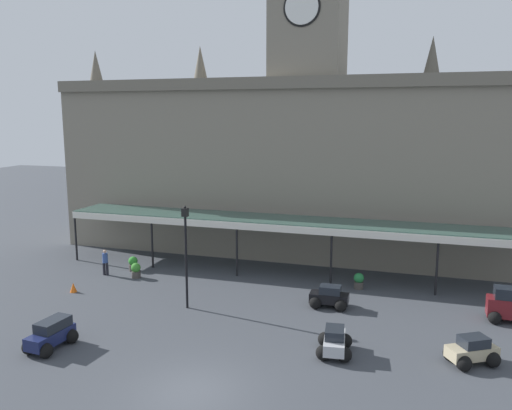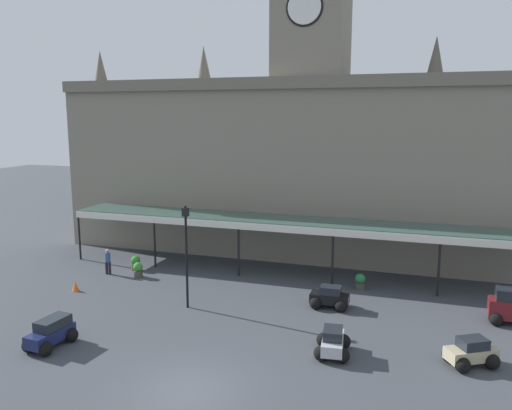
{
  "view_description": "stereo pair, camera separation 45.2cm",
  "coord_description": "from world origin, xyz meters",
  "px_view_note": "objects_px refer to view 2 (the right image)",
  "views": [
    {
      "loc": [
        7.57,
        -16.1,
        10.16
      ],
      "look_at": [
        0.0,
        8.17,
        5.69
      ],
      "focal_mm": 36.02,
      "sensor_mm": 36.0,
      "label": 1
    },
    {
      "loc": [
        8.0,
        -15.96,
        10.16
      ],
      "look_at": [
        0.0,
        8.17,
        5.69
      ],
      "focal_mm": 36.02,
      "sensor_mm": 36.0,
      "label": 2
    }
  ],
  "objects_px": {
    "car_navy_estate": "(51,334)",
    "planter_by_canopy": "(136,263)",
    "car_black_sedan": "(330,299)",
    "car_silver_sedan": "(333,343)",
    "victorian_lamppost": "(186,246)",
    "pedestrian_near_entrance": "(108,261)",
    "traffic_cone": "(75,286)",
    "planter_near_kerb": "(138,270)",
    "planter_forecourt_centre": "(360,281)",
    "car_beige_sedan": "(471,354)"
  },
  "relations": [
    {
      "from": "car_navy_estate",
      "to": "planter_by_canopy",
      "type": "height_order",
      "value": "car_navy_estate"
    },
    {
      "from": "car_black_sedan",
      "to": "car_silver_sedan",
      "type": "bearing_deg",
      "value": -78.41
    },
    {
      "from": "car_navy_estate",
      "to": "victorian_lamppost",
      "type": "relative_size",
      "value": 0.42
    },
    {
      "from": "car_silver_sedan",
      "to": "pedestrian_near_entrance",
      "type": "distance_m",
      "value": 17.13
    },
    {
      "from": "car_navy_estate",
      "to": "traffic_cone",
      "type": "bearing_deg",
      "value": 119.68
    },
    {
      "from": "pedestrian_near_entrance",
      "to": "traffic_cone",
      "type": "relative_size",
      "value": 2.99
    },
    {
      "from": "car_black_sedan",
      "to": "pedestrian_near_entrance",
      "type": "bearing_deg",
      "value": 174.88
    },
    {
      "from": "pedestrian_near_entrance",
      "to": "planter_near_kerb",
      "type": "bearing_deg",
      "value": 1.87
    },
    {
      "from": "planter_forecourt_centre",
      "to": "planter_near_kerb",
      "type": "height_order",
      "value": "same"
    },
    {
      "from": "traffic_cone",
      "to": "planter_by_canopy",
      "type": "distance_m",
      "value": 4.86
    },
    {
      "from": "car_black_sedan",
      "to": "planter_forecourt_centre",
      "type": "xyz_separation_m",
      "value": [
        1.18,
        3.47,
        -0.01
      ]
    },
    {
      "from": "victorian_lamppost",
      "to": "planter_near_kerb",
      "type": "height_order",
      "value": "victorian_lamppost"
    },
    {
      "from": "planter_forecourt_centre",
      "to": "planter_near_kerb",
      "type": "xyz_separation_m",
      "value": [
        -13.68,
        -2.09,
        0.0
      ]
    },
    {
      "from": "planter_by_canopy",
      "to": "victorian_lamppost",
      "type": "bearing_deg",
      "value": -38.85
    },
    {
      "from": "planter_by_canopy",
      "to": "planter_forecourt_centre",
      "type": "bearing_deg",
      "value": 3.22
    },
    {
      "from": "car_navy_estate",
      "to": "planter_forecourt_centre",
      "type": "xyz_separation_m",
      "value": [
        12.09,
        12.01,
        -0.07
      ]
    },
    {
      "from": "planter_by_canopy",
      "to": "planter_forecourt_centre",
      "type": "relative_size",
      "value": 1.0
    },
    {
      "from": "pedestrian_near_entrance",
      "to": "planter_near_kerb",
      "type": "distance_m",
      "value": 2.21
    },
    {
      "from": "car_black_sedan",
      "to": "traffic_cone",
      "type": "relative_size",
      "value": 3.7
    },
    {
      "from": "car_beige_sedan",
      "to": "traffic_cone",
      "type": "distance_m",
      "value": 21.41
    },
    {
      "from": "car_navy_estate",
      "to": "planter_forecourt_centre",
      "type": "bearing_deg",
      "value": 44.8
    },
    {
      "from": "planter_by_canopy",
      "to": "pedestrian_near_entrance",
      "type": "bearing_deg",
      "value": -132.25
    },
    {
      "from": "planter_forecourt_centre",
      "to": "traffic_cone",
      "type": "bearing_deg",
      "value": -160.64
    },
    {
      "from": "pedestrian_near_entrance",
      "to": "planter_near_kerb",
      "type": "relative_size",
      "value": 1.74
    },
    {
      "from": "traffic_cone",
      "to": "planter_near_kerb",
      "type": "relative_size",
      "value": 0.58
    },
    {
      "from": "car_navy_estate",
      "to": "car_black_sedan",
      "type": "height_order",
      "value": "car_navy_estate"
    },
    {
      "from": "car_black_sedan",
      "to": "pedestrian_near_entrance",
      "type": "height_order",
      "value": "pedestrian_near_entrance"
    },
    {
      "from": "pedestrian_near_entrance",
      "to": "car_silver_sedan",
      "type": "bearing_deg",
      "value": -23.0
    },
    {
      "from": "victorian_lamppost",
      "to": "planter_near_kerb",
      "type": "relative_size",
      "value": 5.78
    },
    {
      "from": "car_beige_sedan",
      "to": "victorian_lamppost",
      "type": "bearing_deg",
      "value": 170.89
    },
    {
      "from": "car_silver_sedan",
      "to": "planter_by_canopy",
      "type": "relative_size",
      "value": 2.23
    },
    {
      "from": "planter_by_canopy",
      "to": "planter_near_kerb",
      "type": "xyz_separation_m",
      "value": [
        0.95,
        -1.27,
        0.0
      ]
    },
    {
      "from": "planter_forecourt_centre",
      "to": "car_silver_sedan",
      "type": "bearing_deg",
      "value": -90.52
    },
    {
      "from": "car_beige_sedan",
      "to": "planter_by_canopy",
      "type": "relative_size",
      "value": 2.34
    },
    {
      "from": "pedestrian_near_entrance",
      "to": "car_navy_estate",
      "type": "bearing_deg",
      "value": -69.16
    },
    {
      "from": "victorian_lamppost",
      "to": "car_silver_sedan",
      "type": "bearing_deg",
      "value": -19.91
    },
    {
      "from": "car_black_sedan",
      "to": "planter_by_canopy",
      "type": "xyz_separation_m",
      "value": [
        -13.45,
        2.65,
        -0.01
      ]
    },
    {
      "from": "car_black_sedan",
      "to": "car_beige_sedan",
      "type": "distance_m",
      "value": 8.09
    },
    {
      "from": "car_silver_sedan",
      "to": "planter_forecourt_centre",
      "type": "xyz_separation_m",
      "value": [
        0.08,
        8.85,
        -0.01
      ]
    },
    {
      "from": "car_beige_sedan",
      "to": "planter_near_kerb",
      "type": "bearing_deg",
      "value": 162.69
    },
    {
      "from": "car_silver_sedan",
      "to": "traffic_cone",
      "type": "bearing_deg",
      "value": 168.11
    },
    {
      "from": "car_beige_sedan",
      "to": "traffic_cone",
      "type": "height_order",
      "value": "car_beige_sedan"
    },
    {
      "from": "car_silver_sedan",
      "to": "planter_by_canopy",
      "type": "height_order",
      "value": "car_silver_sedan"
    },
    {
      "from": "traffic_cone",
      "to": "planter_near_kerb",
      "type": "xyz_separation_m",
      "value": [
        2.1,
        3.45,
        0.21
      ]
    },
    {
      "from": "traffic_cone",
      "to": "planter_near_kerb",
      "type": "distance_m",
      "value": 4.05
    },
    {
      "from": "car_navy_estate",
      "to": "car_black_sedan",
      "type": "relative_size",
      "value": 1.12
    },
    {
      "from": "pedestrian_near_entrance",
      "to": "traffic_cone",
      "type": "height_order",
      "value": "pedestrian_near_entrance"
    },
    {
      "from": "pedestrian_near_entrance",
      "to": "car_beige_sedan",
      "type": "bearing_deg",
      "value": -15.47
    },
    {
      "from": "traffic_cone",
      "to": "planter_forecourt_centre",
      "type": "distance_m",
      "value": 16.73
    },
    {
      "from": "victorian_lamppost",
      "to": "traffic_cone",
      "type": "xyz_separation_m",
      "value": [
        -7.37,
        0.29,
        -3.12
      ]
    }
  ]
}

